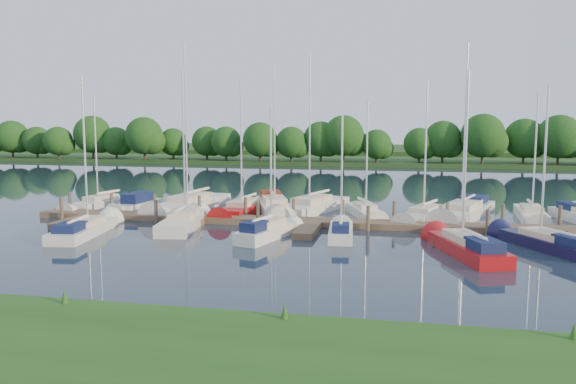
% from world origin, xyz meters
% --- Properties ---
extents(ground, '(260.00, 260.00, 0.00)m').
position_xyz_m(ground, '(0.00, 0.00, 0.00)').
color(ground, '#192633').
rests_on(ground, ground).
extents(near_bank, '(90.00, 10.00, 0.50)m').
position_xyz_m(near_bank, '(0.00, -16.00, 0.25)').
color(near_bank, '#214A15').
rests_on(near_bank, ground).
extents(dock, '(40.00, 6.00, 0.40)m').
position_xyz_m(dock, '(0.00, 7.31, 0.20)').
color(dock, brown).
rests_on(dock, ground).
extents(mooring_pilings, '(38.24, 2.84, 2.00)m').
position_xyz_m(mooring_pilings, '(0.00, 8.43, 0.60)').
color(mooring_pilings, '#473D33').
rests_on(mooring_pilings, ground).
extents(far_shore, '(180.00, 30.00, 0.60)m').
position_xyz_m(far_shore, '(0.00, 75.00, 0.30)').
color(far_shore, '#1F4219').
rests_on(far_shore, ground).
extents(distant_hill, '(220.00, 40.00, 1.40)m').
position_xyz_m(distant_hill, '(0.00, 100.00, 0.70)').
color(distant_hill, '#2D4B20').
rests_on(distant_hill, ground).
extents(treeline, '(147.60, 9.94, 8.30)m').
position_xyz_m(treeline, '(-2.78, 61.80, 4.21)').
color(treeline, '#38281C').
rests_on(treeline, ground).
extents(sailboat_n_0, '(2.95, 7.34, 9.39)m').
position_xyz_m(sailboat_n_0, '(-17.96, 11.86, 0.28)').
color(sailboat_n_0, silver).
rests_on(sailboat_n_0, ground).
extents(motorboat, '(2.08, 5.84, 1.70)m').
position_xyz_m(motorboat, '(-14.79, 11.69, 0.35)').
color(motorboat, silver).
rests_on(motorboat, ground).
extents(sailboat_n_2, '(3.65, 10.51, 13.13)m').
position_xyz_m(sailboat_n_2, '(-10.80, 12.79, 0.28)').
color(sailboat_n_2, silver).
rests_on(sailboat_n_2, ground).
extents(sailboat_n_3, '(2.73, 8.40, 10.59)m').
position_xyz_m(sailboat_n_3, '(-6.02, 11.55, 0.27)').
color(sailboat_n_3, '#A00E12').
rests_on(sailboat_n_3, ground).
extents(sailboat_n_4, '(4.61, 9.07, 11.62)m').
position_xyz_m(sailboat_n_4, '(-3.95, 12.94, 0.34)').
color(sailboat_n_4, silver).
rests_on(sailboat_n_4, ground).
extents(sailboat_n_5, '(4.78, 9.63, 12.27)m').
position_xyz_m(sailboat_n_5, '(-1.12, 13.30, 0.28)').
color(sailboat_n_5, silver).
rests_on(sailboat_n_5, ground).
extents(sailboat_n_6, '(3.33, 6.71, 8.63)m').
position_xyz_m(sailboat_n_6, '(3.05, 12.33, 0.27)').
color(sailboat_n_6, silver).
rests_on(sailboat_n_6, ground).
extents(sailboat_n_7, '(4.21, 7.91, 10.10)m').
position_xyz_m(sailboat_n_7, '(7.28, 11.59, 0.27)').
color(sailboat_n_7, silver).
rests_on(sailboat_n_7, ground).
extents(sailboat_n_8, '(5.27, 10.10, 12.78)m').
position_xyz_m(sailboat_n_8, '(10.09, 13.43, 0.32)').
color(sailboat_n_8, silver).
rests_on(sailboat_n_8, ground).
extents(sailboat_n_9, '(2.15, 7.22, 9.19)m').
position_xyz_m(sailboat_n_9, '(14.70, 13.27, 0.27)').
color(sailboat_n_9, silver).
rests_on(sailboat_n_9, ground).
extents(sailboat_s_0, '(2.78, 7.90, 9.89)m').
position_xyz_m(sailboat_s_0, '(-13.32, 2.07, 0.31)').
color(sailboat_s_0, silver).
rests_on(sailboat_s_0, ground).
extents(sailboat_s_1, '(3.01, 8.33, 10.66)m').
position_xyz_m(sailboat_s_1, '(-8.29, 5.58, 0.28)').
color(sailboat_s_1, silver).
rests_on(sailboat_s_1, ground).
extents(sailboat_s_2, '(2.84, 6.23, 8.22)m').
position_xyz_m(sailboat_s_2, '(-2.07, 3.19, 0.34)').
color(sailboat_s_2, silver).
rests_on(sailboat_s_2, ground).
extents(sailboat_s_3, '(1.81, 5.84, 7.58)m').
position_xyz_m(sailboat_s_3, '(2.14, 4.43, 0.32)').
color(sailboat_s_3, silver).
rests_on(sailboat_s_3, ground).
extents(sailboat_s_4, '(3.77, 7.65, 9.82)m').
position_xyz_m(sailboat_s_4, '(8.98, 1.28, 0.32)').
color(sailboat_s_4, '#A00E12').
rests_on(sailboat_s_4, ground).
extents(sailboat_s_5, '(4.56, 6.96, 9.23)m').
position_xyz_m(sailboat_s_5, '(13.37, 3.52, 0.31)').
color(sailboat_s_5, '#101237').
rests_on(sailboat_s_5, ground).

